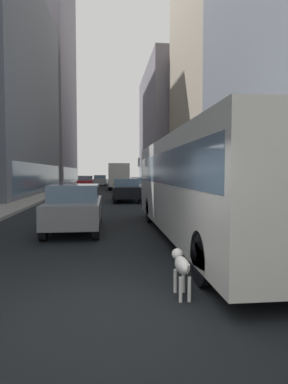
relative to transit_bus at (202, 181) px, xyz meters
name	(u,v)px	position (x,y,z in m)	size (l,w,h in m)	color
ground_plane	(108,190)	(-2.80, 29.96, -1.78)	(120.00, 120.00, 0.00)	black
sidewalk_left	(59,189)	(-8.50, 29.96, -1.70)	(2.40, 110.00, 0.15)	gray
sidewalk_right	(156,189)	(2.90, 29.96, -1.70)	(2.40, 110.00, 0.15)	#9E9991
building_left_far	(33,72)	(-14.70, 46.98, 16.47)	(11.74, 22.71, 36.52)	slate
building_right_mid	(228,50)	(9.10, 23.02, 12.39)	(8.75, 16.31, 28.36)	#A0937F
building_right_far	(183,128)	(9.10, 42.76, 7.26)	(11.94, 21.08, 18.10)	slate
transit_bus	(202,181)	(0.00, 0.00, 0.00)	(2.78, 11.53, 3.05)	silver
car_white_van	(141,186)	(0.00, 19.13, -0.96)	(1.71, 4.52, 1.62)	silver
car_red_coupe	(85,182)	(-5.60, 32.38, -0.96)	(1.80, 4.19, 1.62)	red
car_grey_wagon	(75,207)	(-4.00, 1.97, -0.95)	(1.76, 4.48, 1.62)	slate
car_blue_hatchback	(116,180)	(-1.60, 42.06, -0.95)	(1.91, 4.18, 1.62)	#4C6BB7
car_silver_sedan	(100,180)	(-4.00, 41.59, -0.95)	(1.87, 4.55, 1.62)	#B7BABF
car_black_suv	(126,190)	(-1.60, 13.56, -0.95)	(1.81, 4.35, 1.62)	black
box_truck	(118,175)	(-1.60, 30.42, -0.11)	(2.30, 7.50, 3.05)	#19519E
dalmatian_dog	(181,265)	(-1.66, -4.60, -1.26)	(0.22, 0.96, 0.72)	white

